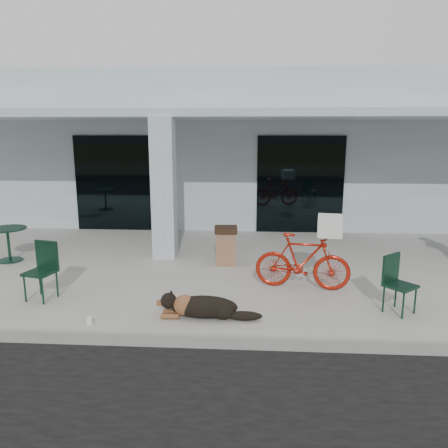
# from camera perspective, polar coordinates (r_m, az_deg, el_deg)

# --- Properties ---
(ground) EXTENTS (80.00, 80.00, 0.00)m
(ground) POSITION_cam_1_polar(r_m,az_deg,el_deg) (7.79, 0.07, -9.17)
(ground) COLOR #ACAAA2
(ground) RESTS_ON ground
(building) EXTENTS (22.00, 7.00, 4.50)m
(building) POSITION_cam_1_polar(r_m,az_deg,el_deg) (15.77, 2.04, 9.98)
(building) COLOR silver
(building) RESTS_ON ground
(storefront_glass_left) EXTENTS (2.80, 0.06, 2.70)m
(storefront_glass_left) POSITION_cam_1_polar(r_m,az_deg,el_deg) (12.85, -12.94, 5.18)
(storefront_glass_left) COLOR black
(storefront_glass_left) RESTS_ON ground
(storefront_glass_right) EXTENTS (2.40, 0.06, 2.70)m
(storefront_glass_right) POSITION_cam_1_polar(r_m,az_deg,el_deg) (12.39, 9.91, 5.06)
(storefront_glass_right) COLOR black
(storefront_glass_right) RESTS_ON ground
(column) EXTENTS (0.50, 0.50, 3.12)m
(column) POSITION_cam_1_polar(r_m,az_deg,el_deg) (9.83, -7.86, 4.57)
(column) COLOR silver
(column) RESTS_ON ground
(overhang) EXTENTS (22.00, 2.80, 0.18)m
(overhang) POSITION_cam_1_polar(r_m,az_deg,el_deg) (10.87, 1.30, 14.11)
(overhang) COLOR silver
(overhang) RESTS_ON column
(bicycle) EXTENTS (1.76, 0.75, 1.03)m
(bicycle) POSITION_cam_1_polar(r_m,az_deg,el_deg) (8.04, 10.21, -4.81)
(bicycle) COLOR #B01E0E
(bicycle) RESTS_ON ground
(laundry_basket) EXTENTS (0.50, 0.63, 0.34)m
(laundry_basket) POSITION_cam_1_polar(r_m,az_deg,el_deg) (7.87, 13.67, -0.21)
(laundry_basket) COLOR white
(laundry_basket) RESTS_ON bicycle
(dog) EXTENTS (1.20, 0.42, 0.40)m
(dog) POSITION_cam_1_polar(r_m,az_deg,el_deg) (6.81, -2.63, -10.59)
(dog) COLOR black
(dog) RESTS_ON ground
(cup_near_dog) EXTENTS (0.11, 0.11, 0.11)m
(cup_near_dog) POSITION_cam_1_polar(r_m,az_deg,el_deg) (6.95, -17.15, -11.98)
(cup_near_dog) COLOR white
(cup_near_dog) RESTS_ON ground
(cafe_table_near) EXTENTS (1.04, 1.04, 0.75)m
(cafe_table_near) POSITION_cam_1_polar(r_m,az_deg,el_deg) (10.71, -26.30, -2.42)
(cafe_table_near) COLOR #123625
(cafe_table_near) RESTS_ON ground
(cafe_chair_near) EXTENTS (0.55, 0.58, 0.99)m
(cafe_chair_near) POSITION_cam_1_polar(r_m,az_deg,el_deg) (8.04, -22.91, -5.76)
(cafe_chair_near) COLOR #123625
(cafe_chair_near) RESTS_ON ground
(cafe_chair_far_a) EXTENTS (0.61, 0.62, 0.92)m
(cafe_chair_far_a) POSITION_cam_1_polar(r_m,az_deg,el_deg) (7.42, 22.06, -7.39)
(cafe_chair_far_a) COLOR #123625
(cafe_chair_far_a) RESTS_ON ground
(trash_receptacle) EXTENTS (0.51, 0.51, 0.82)m
(trash_receptacle) POSITION_cam_1_polar(r_m,az_deg,el_deg) (9.38, 0.24, -2.84)
(trash_receptacle) COLOR #866045
(trash_receptacle) RESTS_ON ground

